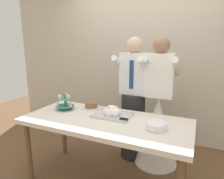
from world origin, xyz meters
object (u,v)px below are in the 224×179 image
object	(u,v)px
plate_stack	(156,126)
round_cake	(91,105)
dessert_table	(105,126)
cupcake_stand	(65,103)
person_groom	(133,106)
person_bride	(157,122)
main_cake_tray	(112,112)

from	to	relation	value
plate_stack	round_cake	distance (m)	0.94
dessert_table	plate_stack	size ratio (longest dim) A/B	8.65
cupcake_stand	person_groom	xyz separation A→B (m)	(0.70, 0.56, -0.11)
plate_stack	round_cake	bearing A→B (deg)	161.13
plate_stack	person_bride	world-z (taller)	person_bride
round_cake	plate_stack	bearing A→B (deg)	-18.87
dessert_table	main_cake_tray	distance (m)	0.17
plate_stack	person_groom	size ratio (longest dim) A/B	0.13
main_cake_tray	plate_stack	xyz separation A→B (m)	(0.52, -0.15, -0.01)
cupcake_stand	main_cake_tray	size ratio (longest dim) A/B	0.53
main_cake_tray	person_bride	bearing A→B (deg)	51.67
cupcake_stand	person_groom	distance (m)	0.91
round_cake	person_bride	distance (m)	0.88
plate_stack	round_cake	world-z (taller)	round_cake
dessert_table	plate_stack	world-z (taller)	plate_stack
cupcake_stand	main_cake_tray	bearing A→B (deg)	2.60
cupcake_stand	dessert_table	bearing A→B (deg)	-9.26
dessert_table	person_groom	distance (m)	0.67
round_cake	main_cake_tray	bearing A→B (deg)	-23.01
main_cake_tray	person_groom	xyz separation A→B (m)	(0.07, 0.54, -0.07)
cupcake_stand	main_cake_tray	xyz separation A→B (m)	(0.63, 0.03, -0.04)
plate_stack	round_cake	size ratio (longest dim) A/B	0.87
cupcake_stand	person_groom	size ratio (longest dim) A/B	0.14
dessert_table	main_cake_tray	bearing A→B (deg)	76.31
dessert_table	main_cake_tray	size ratio (longest dim) A/B	4.14
main_cake_tray	round_cake	world-z (taller)	main_cake_tray
cupcake_stand	person_bride	distance (m)	1.20
main_cake_tray	person_groom	distance (m)	0.55
dessert_table	round_cake	world-z (taller)	round_cake
main_cake_tray	plate_stack	distance (m)	0.55
dessert_table	cupcake_stand	size ratio (longest dim) A/B	7.83
round_cake	person_bride	world-z (taller)	person_bride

